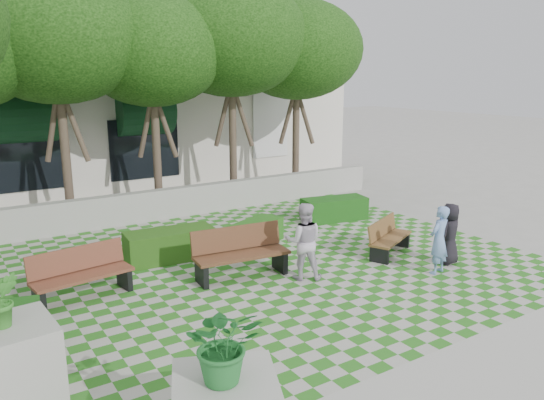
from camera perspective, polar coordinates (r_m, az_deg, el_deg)
ground at (r=11.44m, az=1.99°, el=-8.64°), size 90.00×90.00×0.00m
lawn at (r=12.21m, az=-0.71°, el=-7.13°), size 12.00×12.00×0.00m
sidewalk_south at (r=8.43m, az=21.51°, el=-18.18°), size 16.00×2.00×0.01m
retaining_wall at (r=16.53m, az=-10.34°, el=-0.24°), size 15.00×0.36×0.90m
bench_east at (r=13.21m, az=12.39°, el=-4.00°), size 1.70×1.16×0.85m
bench_mid at (r=11.49m, az=-3.42°, el=-5.78°), size 2.12×0.90×1.08m
bench_west at (r=11.06m, az=-19.82°, el=-7.58°), size 1.97×0.90×1.00m
hedge_east at (r=16.01m, az=6.71°, el=-0.97°), size 2.05×1.14×0.68m
hedge_midright at (r=13.56m, az=-1.97°, el=-3.67°), size 1.90×1.38×0.62m
hedge_midleft at (r=12.76m, az=-10.90°, el=-4.77°), size 2.13×1.00×0.72m
planter_back at (r=8.07m, az=-26.28°, el=-15.21°), size 1.19×1.19×1.85m
person_blue at (r=12.14m, az=17.51°, el=-4.13°), size 0.62×0.48×1.53m
person_dark at (r=12.85m, az=18.56°, el=-3.47°), size 0.79×0.62×1.43m
person_white at (r=11.28m, az=3.42°, el=-4.46°), size 1.02×0.97×1.67m
tree_row at (r=15.26m, az=-17.46°, el=16.17°), size 17.70×13.40×7.41m
building at (r=23.89m, az=-15.85°, el=8.67°), size 18.00×8.92×5.15m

